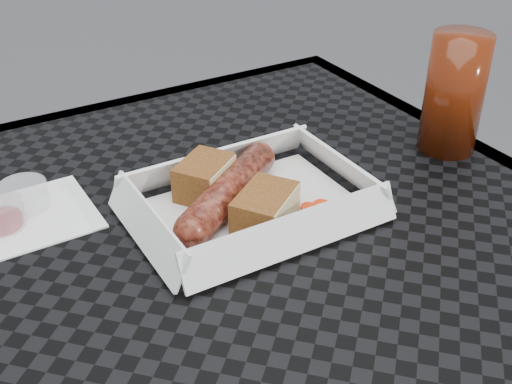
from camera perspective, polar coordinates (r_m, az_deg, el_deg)
patio_table at (r=0.68m, az=-3.30°, el=-10.40°), size 0.80×0.80×0.74m
food_tray at (r=0.68m, az=-0.43°, el=-1.61°), size 0.22×0.15×0.00m
bratwurst at (r=0.68m, az=-2.46°, el=0.09°), size 0.17×0.13×0.04m
bread_near at (r=0.70m, az=-4.62°, el=1.28°), size 0.08×0.07×0.04m
bread_far at (r=0.65m, az=0.79°, el=-1.45°), size 0.09×0.08×0.04m
veg_garnish at (r=0.67m, az=5.60°, el=-2.27°), size 0.03×0.03×0.00m
napkin at (r=0.72m, az=-19.08°, el=-2.01°), size 0.12×0.12×0.00m
condiment_cup_sauce at (r=0.70m, az=-21.84°, el=-1.90°), size 0.05×0.05×0.03m
condiment_cup_empty at (r=0.73m, az=-19.89°, el=-0.33°), size 0.05×0.05×0.03m
drink_glass at (r=0.81m, az=17.21°, el=8.35°), size 0.07×0.07×0.15m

